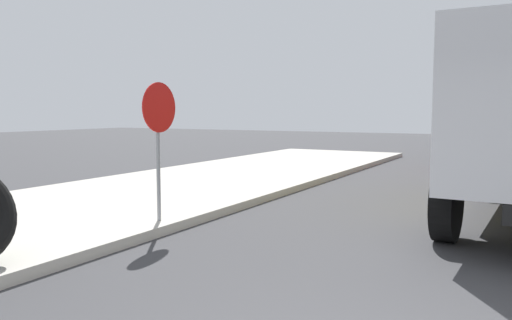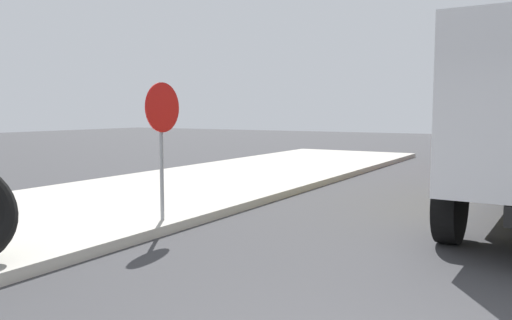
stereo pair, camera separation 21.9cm
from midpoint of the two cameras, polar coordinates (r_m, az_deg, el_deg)
stop_sign at (r=7.96m, az=-9.63°, el=3.83°), size 0.76×0.08×2.12m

